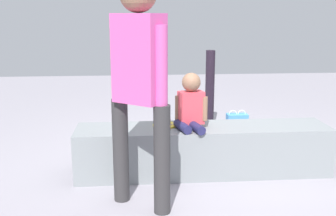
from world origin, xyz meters
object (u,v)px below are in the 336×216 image
object	(u,v)px
gift_bag	(237,128)
party_cup_red	(121,136)
water_bottle_near_gift	(206,145)
cake_plate	(165,123)
adult_standing	(139,73)
handbag_black_leather	(235,144)
child_seated	(191,104)

from	to	relation	value
gift_bag	party_cup_red	distance (m)	1.31
party_cup_red	gift_bag	bearing A→B (deg)	-5.20
gift_bag	water_bottle_near_gift	distance (m)	0.56
cake_plate	party_cup_red	world-z (taller)	cake_plate
adult_standing	cake_plate	size ratio (longest dim) A/B	7.38
cake_plate	gift_bag	xyz separation A→B (m)	(0.87, 0.80, -0.29)
adult_standing	cake_plate	distance (m)	0.89
cake_plate	handbag_black_leather	size ratio (longest dim) A/B	0.67
gift_bag	party_cup_red	xyz separation A→B (m)	(-1.30, 0.12, -0.11)
water_bottle_near_gift	party_cup_red	distance (m)	1.01
child_seated	adult_standing	distance (m)	0.80
water_bottle_near_gift	handbag_black_leather	size ratio (longest dim) A/B	0.56
cake_plate	party_cup_red	xyz separation A→B (m)	(-0.43, 0.92, -0.40)
adult_standing	handbag_black_leather	bearing A→B (deg)	46.89
adult_standing	party_cup_red	world-z (taller)	adult_standing
child_seated	party_cup_red	size ratio (longest dim) A/B	4.44
cake_plate	water_bottle_near_gift	size ratio (longest dim) A/B	1.20
gift_bag	adult_standing	bearing A→B (deg)	-126.77
child_seated	water_bottle_near_gift	xyz separation A→B (m)	(0.24, 0.53, -0.56)
child_seated	adult_standing	xyz separation A→B (m)	(-0.44, -0.57, 0.36)
water_bottle_near_gift	adult_standing	bearing A→B (deg)	-121.75
adult_standing	handbag_black_leather	size ratio (longest dim) A/B	4.96
gift_bag	party_cup_red	bearing A→B (deg)	174.80
adult_standing	water_bottle_near_gift	bearing A→B (deg)	58.25
party_cup_red	child_seated	bearing A→B (deg)	-57.55
water_bottle_near_gift	handbag_black_leather	xyz separation A→B (m)	(0.28, -0.07, 0.04)
cake_plate	child_seated	bearing A→B (deg)	-24.57
handbag_black_leather	child_seated	bearing A→B (deg)	-138.47
child_seated	gift_bag	xyz separation A→B (m)	(0.65, 0.90, -0.48)
child_seated	party_cup_red	xyz separation A→B (m)	(-0.65, 1.02, -0.59)
handbag_black_leather	party_cup_red	bearing A→B (deg)	154.52
party_cup_red	cake_plate	bearing A→B (deg)	-64.82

